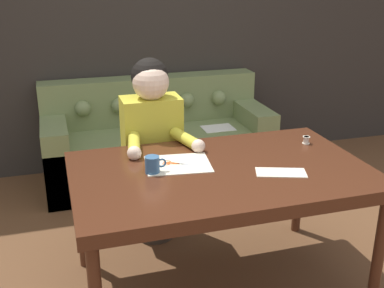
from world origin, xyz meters
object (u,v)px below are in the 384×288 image
(dining_table, at_px, (221,180))
(person, at_px, (152,149))
(couch, at_px, (157,143))
(scissors, at_px, (175,164))
(thread_spool, at_px, (306,140))
(mug, at_px, (153,165))

(dining_table, relative_size, person, 1.29)
(couch, distance_m, scissors, 1.56)
(scissors, relative_size, thread_spool, 4.55)
(couch, height_order, scissors, couch)
(person, relative_size, mug, 10.80)
(person, height_order, scissors, person)
(couch, relative_size, mug, 16.66)
(scissors, distance_m, thread_spool, 0.85)
(dining_table, height_order, mug, mug)
(dining_table, height_order, scissors, scissors)
(dining_table, relative_size, thread_spool, 34.93)
(couch, bearing_deg, dining_table, -90.24)
(couch, xyz_separation_m, thread_spool, (0.62, -1.40, 0.45))
(couch, bearing_deg, person, -104.01)
(couch, xyz_separation_m, mug, (-0.36, -1.56, 0.47))
(thread_spool, bearing_deg, couch, 113.82)
(dining_table, distance_m, mug, 0.38)
(mug, bearing_deg, thread_spool, 9.36)
(dining_table, bearing_deg, mug, 171.79)
(dining_table, distance_m, couch, 1.65)
(scissors, distance_m, mug, 0.16)
(scissors, height_order, mug, mug)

